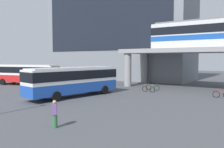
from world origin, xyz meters
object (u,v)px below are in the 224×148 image
station_building (117,28)px  bus_main (74,79)px  bus_secondary (26,72)px  bicycle_green (153,88)px  pedestrian_near_building (62,82)px  pedestrian_by_bike_rack (55,115)px  bicycle_red (222,95)px  bicycle_brown (148,89)px

station_building → bus_main: 26.75m
bus_secondary → bicycle_green: 20.13m
bus_main → bicycle_green: size_ratio=6.37×
pedestrian_near_building → pedestrian_by_bike_rack: bearing=-45.7°
bicycle_green → bus_main: bearing=-118.5°
bus_secondary → bicycle_red: bearing=7.5°
bus_secondary → bicycle_brown: 19.95m
pedestrian_near_building → bicycle_green: bearing=19.6°
pedestrian_by_bike_rack → pedestrian_near_building: (-14.09, 14.45, 0.02)m
bus_secondary → bicycle_red: 28.21m
station_building → bicycle_green: bearing=-44.3°
station_building → bicycle_red: (22.94, -15.60, -10.36)m
bicycle_brown → bicycle_green: same height
bicycle_brown → bus_main: bearing=-124.8°
bicycle_red → pedestrian_by_bike_rack: (-6.68, -17.24, 0.43)m
bus_secondary → pedestrian_by_bike_rack: 25.24m
pedestrian_by_bike_rack → bicycle_red: bearing=68.8°
bicycle_red → bicycle_brown: bearing=-178.6°
bicycle_red → pedestrian_by_bike_rack: size_ratio=1.07×
bus_main → pedestrian_by_bike_rack: 11.73m
bus_secondary → pedestrian_near_building: 7.30m
bicycle_red → pedestrian_near_building: pedestrian_near_building is taller
bus_secondary → pedestrian_by_bike_rack: bus_secondary is taller
pedestrian_by_bike_rack → pedestrian_near_building: 20.18m
station_building → pedestrian_near_building: station_building is taller
bicycle_brown → pedestrian_near_building: pedestrian_near_building is taller
bicycle_brown → bicycle_red: size_ratio=1.00×
pedestrian_by_bike_rack → bus_secondary: bearing=147.4°
station_building → pedestrian_by_bike_rack: station_building is taller
station_building → bicycle_green: (14.38, -14.04, -10.36)m
bus_main → bicycle_green: bus_main is taller
pedestrian_near_building → bus_main: bearing=-36.1°
bicycle_brown → pedestrian_near_building: (-12.43, -2.59, 0.44)m
bus_main → bus_secondary: 14.84m
station_building → pedestrian_by_bike_rack: (16.26, -32.84, -9.93)m
bicycle_brown → bicycle_green: (-0.21, 1.77, 0.00)m
station_building → bicycle_brown: 23.88m
bicycle_green → bus_secondary: bearing=-164.9°
bicycle_red → pedestrian_by_bike_rack: 18.49m
bicycle_red → pedestrian_near_building: size_ratio=1.05×
bicycle_red → bicycle_green: 8.70m
bus_main → bus_secondary: same height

